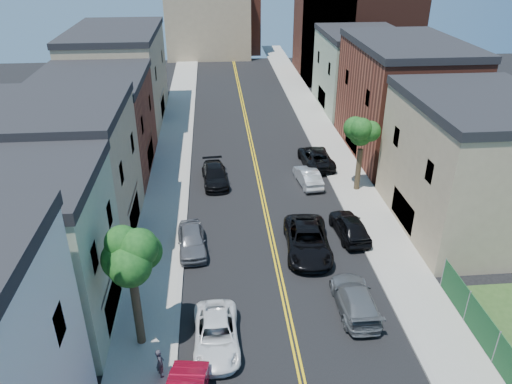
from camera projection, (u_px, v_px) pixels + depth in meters
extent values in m
cube|color=gray|center=(172.00, 150.00, 48.49)|extent=(3.20, 100.00, 0.15)
cube|color=gray|center=(330.00, 144.00, 49.74)|extent=(3.20, 100.00, 0.15)
cube|color=gray|center=(190.00, 149.00, 48.63)|extent=(0.30, 100.00, 0.15)
cube|color=gray|center=(313.00, 145.00, 49.61)|extent=(0.30, 100.00, 0.15)
cube|color=gray|center=(16.00, 260.00, 24.90)|extent=(9.00, 8.00, 8.50)
cube|color=#998466|center=(61.00, 178.00, 32.72)|extent=(9.00, 10.00, 9.00)
cube|color=brown|center=(95.00, 128.00, 42.66)|extent=(9.00, 12.00, 8.00)
cube|color=#998466|center=(119.00, 78.00, 54.67)|extent=(9.00, 16.00, 9.50)
cube|color=#998466|center=(472.00, 169.00, 34.06)|extent=(9.00, 12.00, 9.00)
cube|color=brown|center=(402.00, 101.00, 46.18)|extent=(9.00, 14.00, 10.00)
cube|color=gray|center=(360.00, 73.00, 58.88)|extent=(9.00, 12.00, 8.50)
cube|color=#4C2319|center=(354.00, 33.00, 72.46)|extent=(16.00, 14.00, 12.00)
cube|color=#4C2319|center=(329.00, 1.00, 66.22)|extent=(6.00, 6.00, 22.00)
cube|color=#998466|center=(208.00, 21.00, 83.11)|extent=(14.00, 8.00, 12.00)
cube|color=brown|center=(231.00, 23.00, 87.42)|extent=(10.00, 8.00, 10.00)
cylinder|color=#35271A|center=(138.00, 311.00, 24.60)|extent=(0.44, 0.44, 3.96)
sphere|color=#103A11|center=(127.00, 239.00, 22.60)|extent=(5.20, 5.20, 5.20)
sphere|color=#103A11|center=(135.00, 224.00, 21.81)|extent=(3.90, 3.90, 3.90)
sphere|color=#103A11|center=(119.00, 243.00, 23.25)|extent=(3.64, 3.64, 3.64)
cylinder|color=#35271A|center=(358.00, 169.00, 40.07)|extent=(0.44, 0.44, 3.52)
sphere|color=#103A11|center=(363.00, 126.00, 38.33)|extent=(4.40, 4.40, 4.40)
sphere|color=#103A11|center=(371.00, 116.00, 37.67)|extent=(3.30, 3.30, 3.30)
sphere|color=#103A11|center=(355.00, 129.00, 38.89)|extent=(3.08, 3.08, 3.08)
imported|color=white|center=(216.00, 335.00, 25.17)|extent=(2.34, 5.01, 1.39)
imported|color=#55575C|center=(192.00, 240.00, 32.81)|extent=(2.21, 4.67, 1.54)
imported|color=black|center=(215.00, 175.00, 41.81)|extent=(2.44, 5.20, 1.47)
imported|color=#575B5F|center=(355.00, 299.00, 27.57)|extent=(2.09, 5.11, 1.48)
imported|color=black|center=(350.00, 226.00, 34.35)|extent=(2.27, 4.86, 1.61)
imported|color=#B7BBC0|center=(308.00, 177.00, 41.61)|extent=(1.99, 4.48, 1.43)
imported|color=black|center=(316.00, 157.00, 45.06)|extent=(2.79, 5.74, 1.57)
imported|color=black|center=(307.00, 241.00, 32.62)|extent=(3.28, 6.35, 1.71)
imported|color=#2A2932|center=(160.00, 363.00, 23.18)|extent=(0.55, 0.68, 1.60)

